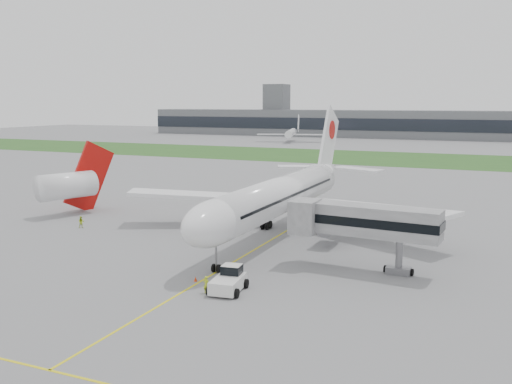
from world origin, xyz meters
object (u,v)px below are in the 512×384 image
at_px(airliner, 282,194).
at_px(pushback_tug, 229,280).
at_px(ground_crew_near, 206,285).
at_px(neighbor_aircraft, 70,184).
at_px(jet_bridge, 360,221).

xyz_separation_m(airliner, pushback_tug, (3.96, -24.79, -4.58)).
xyz_separation_m(ground_crew_near, neighbor_aircraft, (-39.19, 25.87, 4.08)).
bearing_deg(airliner, pushback_tug, -80.93).
distance_m(ground_crew_near, neighbor_aircraft, 47.14).
distance_m(airliner, ground_crew_near, 26.93).
xyz_separation_m(airliner, jet_bridge, (14.00, -12.99, -0.12)).
distance_m(pushback_tug, ground_crew_near, 2.32).
height_order(jet_bridge, ground_crew_near, jet_bridge).
distance_m(airliner, neighbor_aircraft, 36.90).
height_order(ground_crew_near, neighbor_aircraft, neighbor_aircraft).
height_order(airliner, neighbor_aircraft, airliner).
height_order(airliner, jet_bridge, airliner).
relative_size(jet_bridge, neighbor_aircraft, 1.06).
bearing_deg(ground_crew_near, neighbor_aircraft, -37.66).
distance_m(jet_bridge, ground_crew_near, 18.41).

